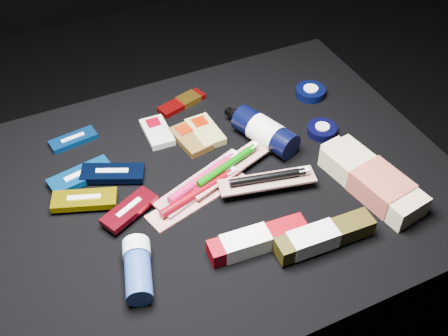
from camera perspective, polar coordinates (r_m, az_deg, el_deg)
name	(u,v)px	position (r m, az deg, el deg)	size (l,w,h in m)	color
ground	(220,286)	(1.50, -0.36, -11.94)	(3.00, 3.00, 0.00)	black
cloth_table	(220,239)	(1.34, -0.40, -7.20)	(0.98, 0.78, 0.40)	black
luna_bar_0	(73,140)	(1.32, -15.07, 2.81)	(0.11, 0.05, 0.01)	#0A418D
luna_bar_1	(81,176)	(1.22, -14.35, -0.79)	(0.14, 0.07, 0.02)	#095DB0
luna_bar_2	(113,173)	(1.21, -11.26, -0.54)	(0.14, 0.10, 0.02)	black
luna_bar_3	(84,200)	(1.17, -13.99, -3.16)	(0.14, 0.09, 0.02)	#AD9505
luna_bar_4	(129,210)	(1.13, -9.60, -4.20)	(0.13, 0.09, 0.02)	maroon
clif_bar_0	(190,138)	(1.28, -3.52, 3.08)	(0.07, 0.11, 0.02)	brown
clif_bar_1	(157,131)	(1.30, -6.86, 3.74)	(0.06, 0.10, 0.02)	beige
clif_bar_2	(204,130)	(1.30, -2.01, 3.84)	(0.06, 0.11, 0.02)	tan
power_bar	(184,102)	(1.39, -4.08, 6.73)	(0.13, 0.07, 0.02)	maroon
lotion_bottle	(265,132)	(1.26, 4.18, 3.68)	(0.11, 0.20, 0.06)	black
cream_tin_upper	(310,92)	(1.42, 8.77, 7.65)	(0.07, 0.07, 0.02)	black
cream_tin_lower	(322,130)	(1.32, 9.92, 3.84)	(0.07, 0.07, 0.02)	black
bodywash_bottle	(373,182)	(1.19, 14.94, -1.36)	(0.12, 0.26, 0.05)	beige
deodorant_stick	(138,269)	(1.03, -8.75, -10.08)	(0.08, 0.13, 0.05)	navy
toothbrush_pack_0	(199,195)	(1.15, -2.57, -2.71)	(0.24, 0.11, 0.03)	silver
toothbrush_pack_1	(204,179)	(1.17, -2.05, -1.16)	(0.23, 0.13, 0.03)	#AEA7A2
toothbrush_pack_2	(228,167)	(1.19, 0.40, 0.12)	(0.21, 0.11, 0.02)	beige
toothbrush_pack_3	(269,179)	(1.16, 4.55, -1.13)	(0.21, 0.09, 0.02)	#AFA9A2
toothpaste_carton_red	(254,241)	(1.06, 3.04, -7.44)	(0.20, 0.06, 0.04)	#750009
toothpaste_carton_green	(320,237)	(1.07, 9.77, -6.96)	(0.20, 0.05, 0.04)	#332B0B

